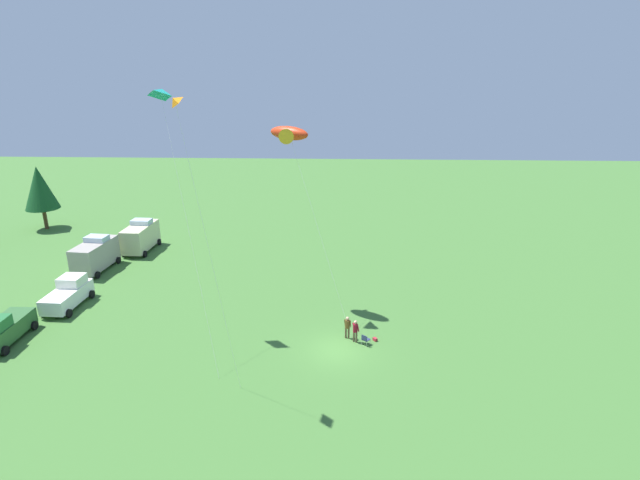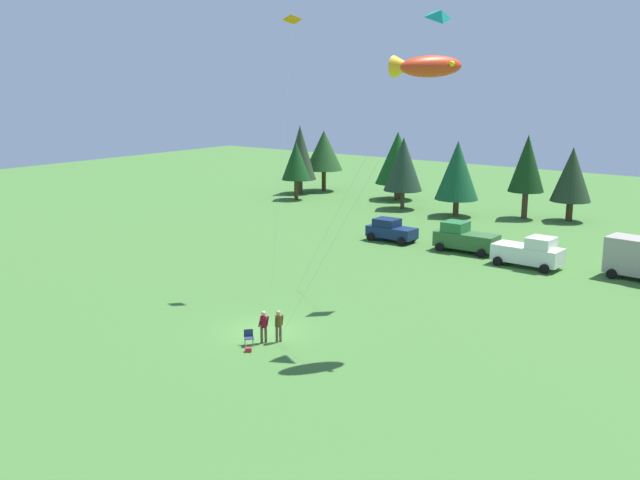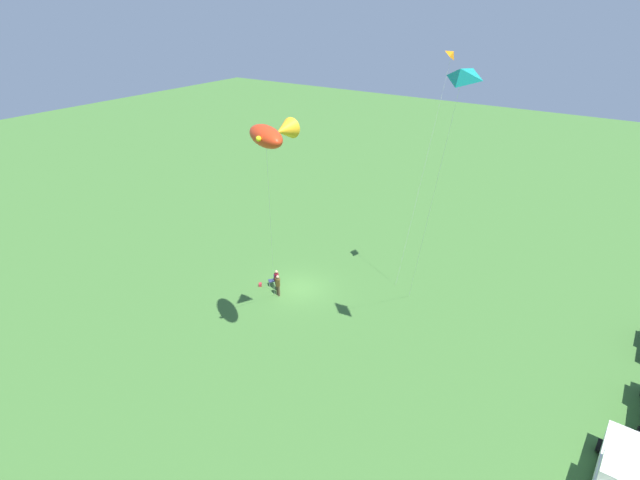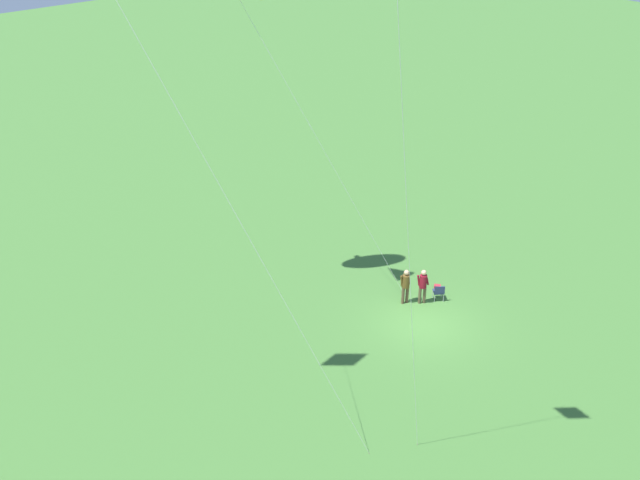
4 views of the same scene
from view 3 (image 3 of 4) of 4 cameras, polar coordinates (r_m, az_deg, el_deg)
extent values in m
plane|color=#407030|center=(39.02, -2.35, -5.52)|extent=(160.00, 160.00, 0.00)
cylinder|color=brown|center=(37.95, -4.71, -5.85)|extent=(0.14, 0.14, 0.85)
cylinder|color=brown|center=(38.10, -4.89, -5.71)|extent=(0.14, 0.14, 0.85)
cylinder|color=brown|center=(37.64, -4.84, -4.83)|extent=(0.43, 0.43, 0.62)
sphere|color=tan|center=(37.41, -4.87, -4.22)|extent=(0.24, 0.24, 0.24)
cylinder|color=brown|center=(37.45, -4.75, -4.94)|extent=(0.13, 0.17, 0.56)
cylinder|color=brown|center=(37.74, -5.09, -4.69)|extent=(0.12, 0.14, 0.55)
cube|color=navy|center=(39.34, -5.55, -4.64)|extent=(0.68, 0.68, 0.04)
cube|color=navy|center=(39.27, -5.25, -4.34)|extent=(0.34, 0.39, 0.40)
cylinder|color=#A5A8AD|center=(39.24, -5.78, -5.09)|extent=(0.03, 0.03, 0.42)
cylinder|color=#A5A8AD|center=(39.60, -5.89, -4.79)|extent=(0.03, 0.03, 0.42)
cylinder|color=#A5A8AD|center=(39.30, -5.17, -5.01)|extent=(0.03, 0.03, 0.42)
cylinder|color=#A5A8AD|center=(39.66, -5.30, -4.71)|extent=(0.03, 0.03, 0.42)
cylinder|color=brown|center=(38.60, -4.90, -5.25)|extent=(0.14, 0.14, 0.85)
cylinder|color=brown|center=(38.78, -5.00, -5.09)|extent=(0.14, 0.14, 0.85)
cylinder|color=maroon|center=(38.31, -4.99, -4.23)|extent=(0.47, 0.47, 0.62)
sphere|color=tan|center=(38.08, -5.02, -3.64)|extent=(0.24, 0.24, 0.24)
cylinder|color=maroon|center=(38.12, -4.99, -4.35)|extent=(0.17, 0.19, 0.56)
cylinder|color=maroon|center=(38.45, -5.17, -4.07)|extent=(0.20, 0.23, 0.56)
cube|color=#AC2731|center=(39.51, -6.85, -5.08)|extent=(0.39, 0.37, 0.22)
cylinder|color=black|center=(31.93, 32.68, -18.05)|extent=(0.68, 0.23, 0.68)
cube|color=white|center=(28.57, 31.21, -21.86)|extent=(5.06, 2.16, 1.20)
cube|color=white|center=(27.16, 31.45, -21.83)|extent=(1.86, 1.90, 0.80)
cylinder|color=black|center=(30.25, 29.27, -19.81)|extent=(0.69, 0.24, 0.68)
ellipsoid|color=red|center=(25.48, -6.23, 11.72)|extent=(2.79, 3.60, 1.16)
cone|color=yellow|center=(26.64, -4.07, 12.44)|extent=(1.19, 1.12, 1.12)
sphere|color=yellow|center=(24.55, -7.04, 11.42)|extent=(0.27, 0.27, 0.27)
cylinder|color=silver|center=(31.54, -5.62, 0.92)|extent=(5.96, 4.95, 14.19)
cylinder|color=#4C3823|center=(38.35, -5.22, -6.24)|extent=(0.04, 0.04, 0.01)
pyramid|color=teal|center=(24.29, 15.69, 17.72)|extent=(1.55, 1.81, 0.98)
cylinder|color=silver|center=(30.88, 12.31, 2.78)|extent=(7.44, 4.59, 17.08)
cylinder|color=#4C3823|center=(38.64, 10.14, -6.30)|extent=(0.04, 0.04, 0.01)
pyramid|color=orange|center=(33.44, 15.01, 19.81)|extent=(1.14, 0.96, 0.64)
cylinder|color=silver|center=(35.76, 11.36, 6.18)|extent=(0.04, 2.49, 17.13)
cylinder|color=#4C3823|center=(39.86, 8.64, -5.09)|extent=(0.04, 0.04, 0.01)
camera|label=1|loc=(60.84, 16.28, 23.64)|focal=28.00mm
camera|label=2|loc=(49.53, -55.29, 7.23)|focal=42.00mm
camera|label=4|loc=(43.39, 39.51, 18.46)|focal=42.00mm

